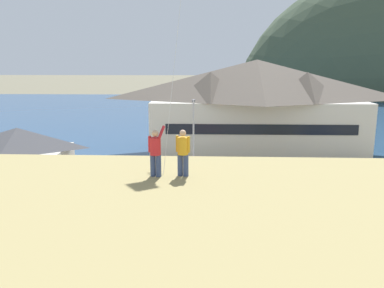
# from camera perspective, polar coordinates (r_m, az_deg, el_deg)

# --- Properties ---
(ground_plane) EXTENTS (600.00, 600.00, 0.00)m
(ground_plane) POSITION_cam_1_polar(r_m,az_deg,el_deg) (25.59, 0.40, -11.63)
(ground_plane) COLOR #66604C
(parking_lot_pad) EXTENTS (40.00, 20.00, 0.10)m
(parking_lot_pad) POSITION_cam_1_polar(r_m,az_deg,el_deg) (30.22, 0.76, -7.75)
(parking_lot_pad) COLOR gray
(parking_lot_pad) RESTS_ON ground
(bay_water) EXTENTS (360.00, 84.00, 0.03)m
(bay_water) POSITION_cam_1_polar(r_m,az_deg,el_deg) (84.06, 1.95, 4.97)
(bay_water) COLOR navy
(bay_water) RESTS_ON ground
(harbor_lodge) EXTENTS (25.39, 11.34, 10.60)m
(harbor_lodge) POSITION_cam_1_polar(r_m,az_deg,el_deg) (45.85, 9.46, 6.05)
(harbor_lodge) COLOR beige
(harbor_lodge) RESTS_ON ground
(storage_shed_near_lot) EXTENTS (8.16, 5.60, 5.39)m
(storage_shed_near_lot) POSITION_cam_1_polar(r_m,az_deg,el_deg) (32.67, -24.17, -2.29)
(storage_shed_near_lot) COLOR beige
(storage_shed_near_lot) RESTS_ON ground
(wharf_dock) EXTENTS (3.20, 13.04, 0.70)m
(wharf_dock) POSITION_cam_1_polar(r_m,az_deg,el_deg) (58.87, 0.42, 2.29)
(wharf_dock) COLOR #70604C
(wharf_dock) RESTS_ON ground
(moored_boat_wharfside) EXTENTS (2.70, 6.86, 2.16)m
(moored_boat_wharfside) POSITION_cam_1_polar(r_m,az_deg,el_deg) (57.11, -3.07, 2.35)
(moored_boat_wharfside) COLOR silver
(moored_boat_wharfside) RESTS_ON ground
(parked_car_back_row_right) EXTENTS (4.31, 2.27, 1.82)m
(parked_car_back_row_right) POSITION_cam_1_polar(r_m,az_deg,el_deg) (27.65, 23.69, -8.47)
(parked_car_back_row_right) COLOR #236633
(parked_car_back_row_right) RESTS_ON parking_lot_pad
(parked_car_corner_spot) EXTENTS (4.32, 2.29, 1.82)m
(parked_car_corner_spot) POSITION_cam_1_polar(r_m,az_deg,el_deg) (33.34, -13.96, -4.38)
(parked_car_corner_spot) COLOR #9EA3A8
(parked_car_corner_spot) RESTS_ON parking_lot_pad
(parked_car_front_row_silver) EXTENTS (4.33, 2.31, 1.82)m
(parked_car_front_row_silver) POSITION_cam_1_polar(r_m,az_deg,el_deg) (25.65, 2.22, -9.02)
(parked_car_front_row_silver) COLOR red
(parked_car_front_row_silver) RESTS_ON parking_lot_pad
(parked_car_back_row_left) EXTENTS (4.35, 2.36, 1.82)m
(parked_car_back_row_left) POSITION_cam_1_polar(r_m,az_deg,el_deg) (33.08, 18.26, -4.77)
(parked_car_back_row_left) COLOR #B28923
(parked_car_back_row_left) RESTS_ON parking_lot_pad
(parked_car_mid_row_center) EXTENTS (4.23, 2.12, 1.82)m
(parked_car_mid_row_center) POSITION_cam_1_polar(r_m,az_deg,el_deg) (26.73, -14.26, -8.50)
(parked_car_mid_row_center) COLOR black
(parked_car_mid_row_center) RESTS_ON parking_lot_pad
(parking_light_pole) EXTENTS (0.24, 0.78, 6.92)m
(parking_light_pole) POSITION_cam_1_polar(r_m,az_deg,el_deg) (34.57, 0.23, 1.72)
(parking_light_pole) COLOR #ADADB2
(parking_light_pole) RESTS_ON parking_lot_pad
(person_kite_flyer) EXTENTS (0.61, 0.61, 1.86)m
(person_kite_flyer) POSITION_cam_1_polar(r_m,az_deg,el_deg) (14.14, -5.44, -1.08)
(person_kite_flyer) COLOR #384770
(person_kite_flyer) RESTS_ON grassy_hill_foreground
(person_companion) EXTENTS (0.53, 0.40, 1.74)m
(person_companion) POSITION_cam_1_polar(r_m,az_deg,el_deg) (14.14, -1.35, -1.09)
(person_companion) COLOR #384770
(person_companion) RESTS_ON grassy_hill_foreground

